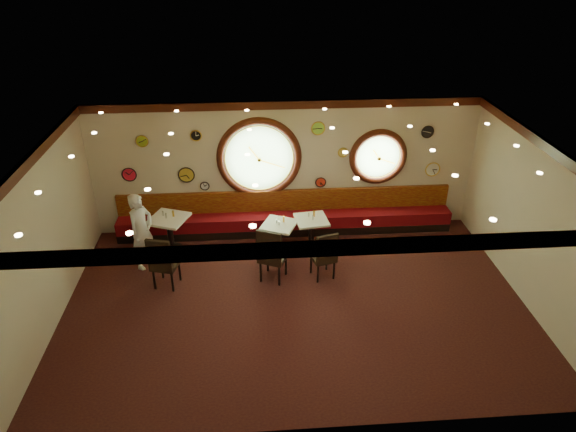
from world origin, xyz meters
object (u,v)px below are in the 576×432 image
Objects in this scene: waiter at (142,231)px; condiment_b_salt at (277,221)px; chair_a at (162,260)px; condiment_a_salt at (163,213)px; table_a at (170,230)px; condiment_a_pepper at (166,216)px; condiment_c_pepper at (313,218)px; table_b at (279,235)px; condiment_c_bottle at (314,213)px; table_c at (311,230)px; chair_b at (271,252)px; chair_c at (325,253)px; condiment_c_salt at (309,215)px; condiment_a_bottle at (173,214)px; condiment_b_bottle at (284,219)px; condiment_b_pepper at (279,223)px.

condiment_b_salt is at bearing -52.78° from waiter.
chair_a reaches higher than condiment_a_salt.
condiment_a_pepper is (-0.04, -0.01, 0.37)m from table_a.
waiter is at bearing -174.14° from condiment_c_pepper.
waiter is (-2.94, -0.26, 0.38)m from table_b.
condiment_c_bottle is at bearing 15.04° from condiment_b_salt.
chair_b is at bearing -128.45° from table_c.
condiment_c_salt is at bearing 81.86° from chair_c.
condiment_a_bottle is (0.06, 1.49, 0.24)m from chair_a.
chair_b is (-0.23, -1.05, 0.23)m from table_b.
chair_c is 0.40× the size of waiter.
condiment_a_pepper is (-2.50, 0.30, 0.43)m from table_b.
condiment_c_bottle is (0.86, 0.23, 0.04)m from condiment_b_salt.
condiment_b_bottle is (-0.66, -0.04, 0.01)m from condiment_c_pepper.
condiment_a_salt is at bearing 169.69° from condiment_b_pepper.
condiment_c_salt is at bearing 78.37° from chair_b.
chair_a reaches higher than condiment_a_bottle.
condiment_c_bottle is at bearing 15.62° from condiment_b_bottle.
condiment_a_salt is 2.63m from condiment_b_pepper.
table_b is (2.46, -0.31, -0.05)m from table_a.
table_c is 1.06× the size of chair_a.
condiment_a_bottle is (-3.12, 0.24, 0.10)m from condiment_c_pepper.
condiment_b_salt is at bearing -5.98° from condiment_a_pepper.
condiment_a_pepper is 3.28m from condiment_c_pepper.
condiment_a_bottle is at bearing 173.34° from condiment_b_bottle.
table_a is 9.40× the size of condiment_c_pepper.
condiment_b_bottle is (2.69, -0.34, -0.07)m from condiment_a_salt.
condiment_c_pepper is at bearing 36.86° from chair_a.
chair_a is at bearing -155.83° from condiment_c_salt.
chair_a is 5.21× the size of condiment_b_bottle.
condiment_a_salt is at bearing 167.61° from condiment_a_bottle.
chair_c reaches higher than condiment_b_salt.
condiment_c_bottle is at bearing 3.02° from condiment_c_salt.
condiment_b_salt is 0.17m from condiment_b_bottle.
waiter is (-3.63, -0.53, 0.04)m from condiment_c_salt.
chair_a is at bearing -155.01° from table_b.
table_b is at bearing -6.80° from condiment_a_pepper.
waiter is (-0.59, -0.63, -0.06)m from condiment_a_bottle.
table_c is 0.38m from condiment_c_bottle.
chair_c is 6.08× the size of condiment_a_salt.
chair_b is at bearing -31.93° from condiment_a_salt.
chair_b reaches higher than condiment_c_salt.
chair_a is at bearing -153.68° from condiment_b_salt.
table_c is 8.98× the size of condiment_b_salt.
condiment_a_salt reaches higher than condiment_c_pepper.
waiter is at bearing 137.21° from chair_a.
chair_a is 2.64m from condiment_b_pepper.
condiment_c_bottle is at bearing -0.60° from table_a.
waiter is at bearing -173.68° from condiment_b_bottle.
condiment_b_bottle is at bearing 108.05° from chair_c.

